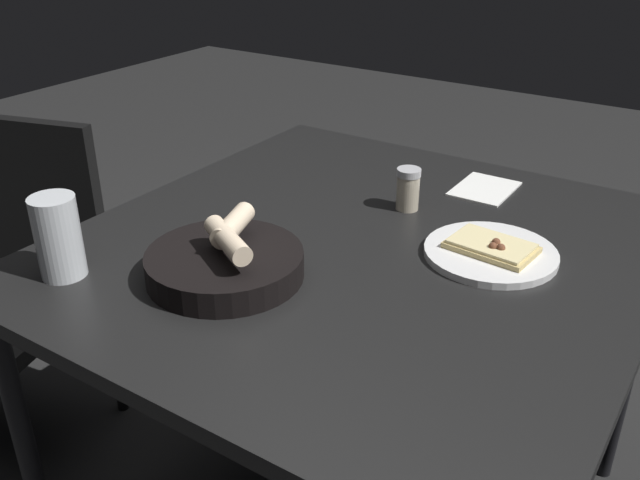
% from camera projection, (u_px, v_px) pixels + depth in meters
% --- Properties ---
extents(dining_table, '(1.10, 1.05, 0.75)m').
position_uv_depth(dining_table, '(360.00, 270.00, 1.36)').
color(dining_table, black).
rests_on(dining_table, ground).
extents(pizza_plate, '(0.24, 0.24, 0.04)m').
position_uv_depth(pizza_plate, '(491.00, 252.00, 1.28)').
color(pizza_plate, white).
rests_on(pizza_plate, dining_table).
extents(bread_basket, '(0.28, 0.28, 0.10)m').
position_uv_depth(bread_basket, '(225.00, 262.00, 1.21)').
color(bread_basket, black).
rests_on(bread_basket, dining_table).
extents(beer_glass, '(0.08, 0.08, 0.15)m').
position_uv_depth(beer_glass, '(59.00, 242.00, 1.20)').
color(beer_glass, silver).
rests_on(beer_glass, dining_table).
extents(pepper_shaker, '(0.05, 0.05, 0.09)m').
position_uv_depth(pepper_shaker, '(409.00, 192.00, 1.46)').
color(pepper_shaker, '#BFB299').
rests_on(pepper_shaker, dining_table).
extents(napkin, '(0.16, 0.12, 0.00)m').
position_uv_depth(napkin, '(484.00, 189.00, 1.57)').
color(napkin, white).
rests_on(napkin, dining_table).
extents(chair_far, '(0.55, 0.55, 0.85)m').
position_uv_depth(chair_far, '(9.00, 268.00, 1.76)').
color(chair_far, black).
rests_on(chair_far, ground).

